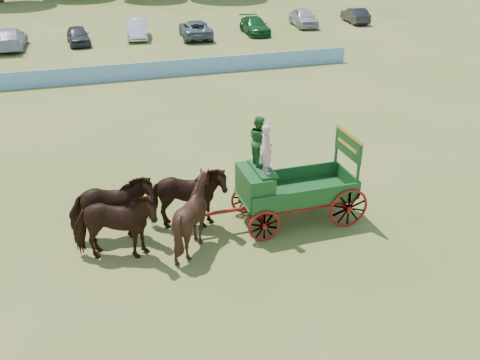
% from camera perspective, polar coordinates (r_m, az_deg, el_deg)
% --- Properties ---
extents(ground, '(160.00, 160.00, 0.00)m').
position_cam_1_polar(ground, '(19.46, 3.80, -2.78)').
color(ground, olive).
rests_on(ground, ground).
extents(horse_lead_left, '(2.93, 1.88, 2.29)m').
position_cam_1_polar(horse_lead_left, '(16.44, -13.18, -4.88)').
color(horse_lead_left, black).
rests_on(horse_lead_left, ground).
extents(horse_lead_right, '(2.81, 1.47, 2.29)m').
position_cam_1_polar(horse_lead_right, '(17.39, -13.54, -3.05)').
color(horse_lead_right, black).
rests_on(horse_lead_right, ground).
extents(horse_wheel_left, '(2.44, 2.27, 2.29)m').
position_cam_1_polar(horse_wheel_left, '(16.69, -4.98, -3.68)').
color(horse_wheel_left, black).
rests_on(horse_wheel_left, ground).
extents(horse_wheel_right, '(2.92, 1.82, 2.29)m').
position_cam_1_polar(horse_wheel_right, '(17.63, -5.78, -1.96)').
color(horse_wheel_right, black).
rests_on(horse_wheel_right, ground).
extents(farm_dray, '(6.00, 2.00, 3.78)m').
position_cam_1_polar(farm_dray, '(17.68, 3.85, 0.18)').
color(farm_dray, maroon).
rests_on(farm_dray, ground).
extents(sponsor_banner, '(26.00, 0.08, 1.05)m').
position_cam_1_polar(sponsor_banner, '(35.32, -8.43, 11.61)').
color(sponsor_banner, '#206DB1').
rests_on(sponsor_banner, ground).
extents(parked_cars, '(47.88, 7.16, 1.61)m').
position_cam_1_polar(parked_cars, '(46.48, -14.82, 14.95)').
color(parked_cars, silver).
rests_on(parked_cars, ground).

